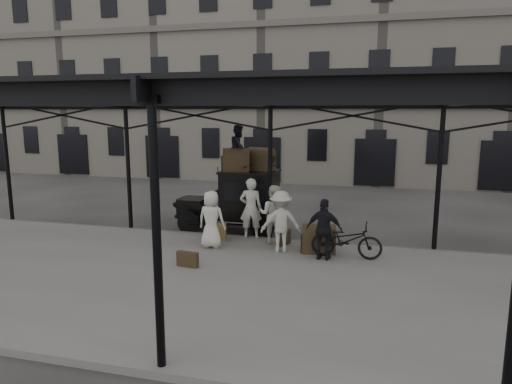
{
  "coord_description": "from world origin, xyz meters",
  "views": [
    {
      "loc": [
        3.17,
        -11.94,
        4.18
      ],
      "look_at": [
        -0.36,
        1.6,
        1.7
      ],
      "focal_mm": 32.0,
      "sensor_mm": 36.0,
      "label": 1
    }
  ],
  "objects_px": {
    "porter_left": "(251,208)",
    "bicycle": "(346,240)",
    "steamer_trunk_platform": "(318,240)",
    "porter_official": "(324,229)",
    "taxi": "(241,198)",
    "steamer_trunk_roof_near": "(236,162)"
  },
  "relations": [
    {
      "from": "porter_left",
      "to": "porter_official",
      "type": "bearing_deg",
      "value": 137.17
    },
    {
      "from": "taxi",
      "to": "steamer_trunk_platform",
      "type": "xyz_separation_m",
      "value": [
        2.97,
        -2.12,
        -0.71
      ]
    },
    {
      "from": "porter_official",
      "to": "porter_left",
      "type": "bearing_deg",
      "value": -25.44
    },
    {
      "from": "steamer_trunk_roof_near",
      "to": "porter_left",
      "type": "bearing_deg",
      "value": -65.13
    },
    {
      "from": "bicycle",
      "to": "steamer_trunk_platform",
      "type": "distance_m",
      "value": 0.89
    },
    {
      "from": "taxi",
      "to": "bicycle",
      "type": "height_order",
      "value": "taxi"
    },
    {
      "from": "porter_left",
      "to": "porter_official",
      "type": "xyz_separation_m",
      "value": [
        2.51,
        -1.59,
        -0.12
      ]
    },
    {
      "from": "steamer_trunk_roof_near",
      "to": "steamer_trunk_platform",
      "type": "distance_m",
      "value": 4.1
    },
    {
      "from": "bicycle",
      "to": "steamer_trunk_roof_near",
      "type": "relative_size",
      "value": 2.2
    },
    {
      "from": "porter_official",
      "to": "steamer_trunk_platform",
      "type": "xyz_separation_m",
      "value": [
        -0.22,
        0.64,
        -0.5
      ]
    },
    {
      "from": "porter_left",
      "to": "taxi",
      "type": "bearing_deg",
      "value": -70.64
    },
    {
      "from": "steamer_trunk_platform",
      "to": "taxi",
      "type": "bearing_deg",
      "value": 135.07
    },
    {
      "from": "taxi",
      "to": "steamer_trunk_platform",
      "type": "bearing_deg",
      "value": -35.58
    },
    {
      "from": "porter_left",
      "to": "steamer_trunk_roof_near",
      "type": "height_order",
      "value": "steamer_trunk_roof_near"
    },
    {
      "from": "bicycle",
      "to": "steamer_trunk_platform",
      "type": "height_order",
      "value": "bicycle"
    },
    {
      "from": "steamer_trunk_platform",
      "to": "bicycle",
      "type": "bearing_deg",
      "value": -31.69
    },
    {
      "from": "porter_official",
      "to": "bicycle",
      "type": "height_order",
      "value": "porter_official"
    },
    {
      "from": "porter_left",
      "to": "bicycle",
      "type": "xyz_separation_m",
      "value": [
        3.1,
        -1.28,
        -0.46
      ]
    },
    {
      "from": "porter_official",
      "to": "steamer_trunk_roof_near",
      "type": "xyz_separation_m",
      "value": [
        -3.27,
        2.51,
        1.51
      ]
    },
    {
      "from": "porter_official",
      "to": "taxi",
      "type": "bearing_deg",
      "value": -34.05
    },
    {
      "from": "porter_left",
      "to": "bicycle",
      "type": "height_order",
      "value": "porter_left"
    },
    {
      "from": "bicycle",
      "to": "steamer_trunk_roof_near",
      "type": "bearing_deg",
      "value": 60.85
    }
  ]
}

